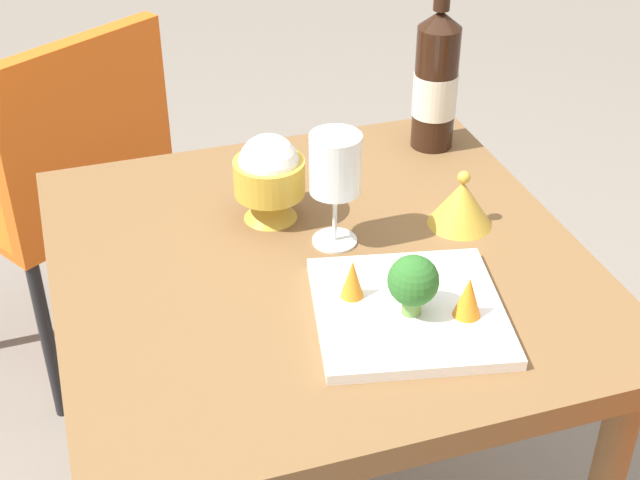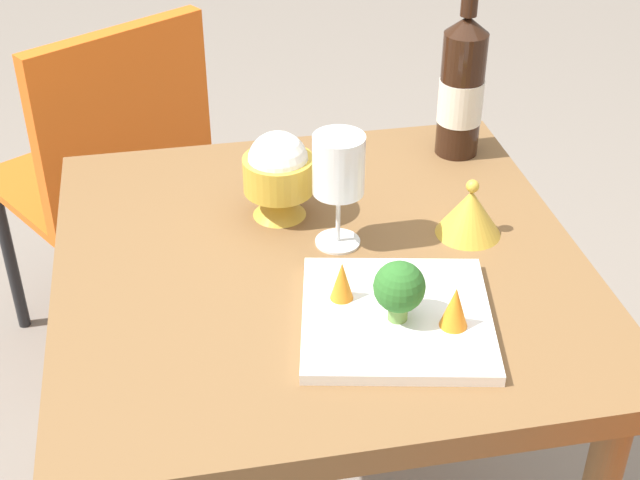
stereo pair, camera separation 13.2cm
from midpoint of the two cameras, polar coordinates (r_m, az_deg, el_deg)
The scene contains 10 objects.
dining_table at distance 1.40m, azimuth -2.71°, elevation -4.60°, with size 0.77×0.77×0.73m.
chair_near_window at distance 2.03m, azimuth -17.13°, elevation 3.87°, with size 0.55×0.55×0.85m.
wine_bottle at distance 1.59m, azimuth 4.90°, elevation 9.92°, with size 0.08×0.08×0.32m.
wine_glass at distance 1.30m, azimuth -1.94°, elevation 4.53°, with size 0.08×0.08×0.18m.
rice_bowl at distance 1.39m, azimuth -5.91°, elevation 3.92°, with size 0.11×0.11×0.14m.
rice_bowl_lid at distance 1.40m, azimuth 6.21°, elevation 2.25°, with size 0.10×0.10×0.09m.
serving_plate at distance 1.22m, azimuth 2.51°, elevation -4.58°, with size 0.29×0.29×0.02m.
broccoli_floret at distance 1.17m, azimuth 2.68°, elevation -2.76°, with size 0.07×0.07×0.09m.
carrot_garnish_left at distance 1.19m, azimuth 6.17°, elevation -3.67°, with size 0.04×0.04×0.06m.
carrot_garnish_right at distance 1.21m, azimuth -1.06°, elevation -2.55°, with size 0.03×0.03×0.06m.
Camera 1 is at (0.33, 1.05, 1.49)m, focal length 51.03 mm.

